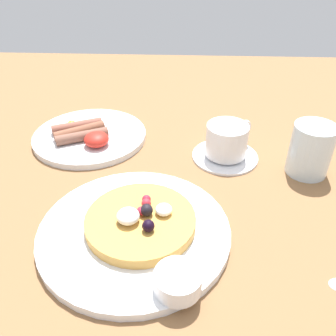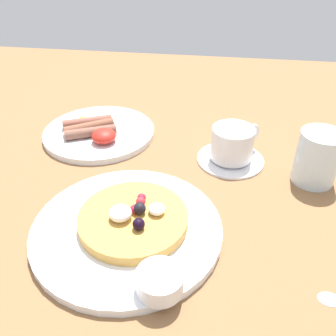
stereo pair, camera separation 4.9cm
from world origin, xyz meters
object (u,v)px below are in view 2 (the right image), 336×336
at_px(pancake_plate, 127,229).
at_px(breakfast_plate, 99,132).
at_px(coffee_saucer, 230,159).
at_px(coffee_cup, 233,142).
at_px(syrup_ramekin, 160,281).
at_px(water_glass, 317,158).

distance_m(pancake_plate, breakfast_plate, 0.31).
xyz_separation_m(pancake_plate, coffee_saucer, (0.15, 0.22, -0.00)).
bearing_deg(coffee_cup, coffee_saucer, -135.81).
xyz_separation_m(syrup_ramekin, water_glass, (0.23, 0.28, 0.02)).
height_order(syrup_ramekin, coffee_cup, coffee_cup).
relative_size(coffee_saucer, water_glass, 1.35).
bearing_deg(breakfast_plate, coffee_saucer, -11.86).
bearing_deg(pancake_plate, breakfast_plate, 115.13).
bearing_deg(water_glass, syrup_ramekin, -129.72).
bearing_deg(water_glass, pancake_plate, -149.25).
distance_m(coffee_saucer, coffee_cup, 0.04).
height_order(coffee_saucer, water_glass, water_glass).
bearing_deg(coffee_cup, syrup_ramekin, -105.12).
distance_m(syrup_ramekin, breakfast_plate, 0.43).
relative_size(breakfast_plate, water_glass, 2.49).
bearing_deg(pancake_plate, coffee_cup, 55.07).
relative_size(breakfast_plate, coffee_cup, 2.53).
xyz_separation_m(breakfast_plate, water_glass, (0.43, -0.10, 0.04)).
relative_size(pancake_plate, coffee_saucer, 2.20).
bearing_deg(syrup_ramekin, breakfast_plate, 117.46).
bearing_deg(breakfast_plate, pancake_plate, -64.87).
xyz_separation_m(coffee_saucer, coffee_cup, (0.00, 0.00, 0.04)).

